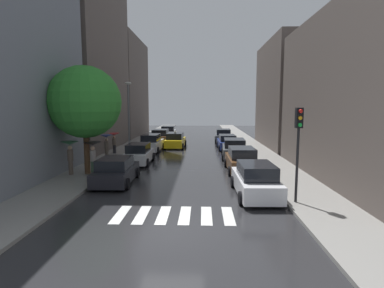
# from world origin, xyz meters

# --- Properties ---
(ground_plane) EXTENTS (28.00, 72.00, 0.04)m
(ground_plane) POSITION_xyz_m (0.00, 24.00, -0.02)
(ground_plane) COLOR #262629
(sidewalk_left) EXTENTS (3.00, 72.00, 0.15)m
(sidewalk_left) POSITION_xyz_m (-6.50, 24.00, 0.07)
(sidewalk_left) COLOR gray
(sidewalk_left) RESTS_ON ground
(sidewalk_right) EXTENTS (3.00, 72.00, 0.15)m
(sidewalk_right) POSITION_xyz_m (6.50, 24.00, 0.07)
(sidewalk_right) COLOR gray
(sidewalk_right) RESTS_ON ground
(crosswalk_stripes) EXTENTS (4.95, 2.20, 0.01)m
(crosswalk_stripes) POSITION_xyz_m (0.00, 1.53, 0.01)
(crosswalk_stripes) COLOR silver
(crosswalk_stripes) RESTS_ON ground
(building_left_mid) EXTENTS (6.00, 13.91, 25.50)m
(building_left_mid) POSITION_xyz_m (-11.00, 20.86, 12.75)
(building_left_mid) COLOR #564C47
(building_left_mid) RESTS_ON ground
(building_left_far) EXTENTS (6.00, 13.53, 14.13)m
(building_left_far) POSITION_xyz_m (-11.00, 34.86, 7.07)
(building_left_far) COLOR #564C47
(building_left_far) RESTS_ON ground
(building_right_near) EXTENTS (6.00, 16.28, 10.12)m
(building_right_near) POSITION_xyz_m (11.00, 7.93, 5.06)
(building_right_near) COLOR #564C47
(building_right_near) RESTS_ON ground
(building_right_mid) EXTENTS (6.00, 12.38, 11.34)m
(building_right_mid) POSITION_xyz_m (11.00, 23.32, 5.67)
(building_right_mid) COLOR #564C47
(building_right_mid) RESTS_ON ground
(parked_car_left_nearest) EXTENTS (2.19, 4.37, 1.55)m
(parked_car_left_nearest) POSITION_xyz_m (-3.89, 6.71, 0.73)
(parked_car_left_nearest) COLOR black
(parked_car_left_nearest) RESTS_ON ground
(parked_car_left_second) EXTENTS (1.99, 4.33, 1.60)m
(parked_car_left_second) POSITION_xyz_m (-3.84, 13.02, 0.75)
(parked_car_left_second) COLOR silver
(parked_car_left_second) RESTS_ON ground
(parked_car_left_third) EXTENTS (2.13, 4.66, 1.72)m
(parked_car_left_third) POSITION_xyz_m (-3.94, 19.69, 0.80)
(parked_car_left_third) COLOR silver
(parked_car_left_third) RESTS_ON ground
(parked_car_left_fourth) EXTENTS (2.22, 4.54, 1.72)m
(parked_car_left_fourth) POSITION_xyz_m (-3.88, 26.00, 0.80)
(parked_car_left_fourth) COLOR brown
(parked_car_left_fourth) RESTS_ON ground
(parked_car_left_fifth) EXTENTS (2.33, 4.71, 1.68)m
(parked_car_left_fifth) POSITION_xyz_m (-3.74, 32.79, 0.79)
(parked_car_left_fifth) COLOR #B2B7BF
(parked_car_left_fifth) RESTS_ON ground
(parked_car_right_nearest) EXTENTS (2.18, 4.75, 1.68)m
(parked_car_right_nearest) POSITION_xyz_m (3.86, 4.49, 0.79)
(parked_car_right_nearest) COLOR silver
(parked_car_right_nearest) RESTS_ON ground
(parked_car_right_second) EXTENTS (2.15, 4.54, 1.69)m
(parked_car_right_second) POSITION_xyz_m (3.87, 10.29, 0.79)
(parked_car_right_second) COLOR brown
(parked_car_right_second) RESTS_ON ground
(parked_car_right_third) EXTENTS (2.34, 4.77, 1.70)m
(parked_car_right_third) POSITION_xyz_m (3.92, 15.84, 0.79)
(parked_car_right_third) COLOR #474C51
(parked_car_right_third) RESTS_ON ground
(parked_car_right_fourth) EXTENTS (2.10, 4.65, 1.54)m
(parked_car_right_fourth) POSITION_xyz_m (3.74, 21.33, 0.73)
(parked_car_right_fourth) COLOR navy
(parked_car_right_fourth) RESTS_ON ground
(parked_car_right_fifth) EXTENTS (2.22, 4.29, 1.67)m
(parked_car_right_fifth) POSITION_xyz_m (3.74, 27.36, 0.78)
(parked_car_right_fifth) COLOR #474C51
(parked_car_right_fifth) RESTS_ON ground
(taxi_midroad) EXTENTS (2.21, 4.51, 1.81)m
(taxi_midroad) POSITION_xyz_m (-1.78, 22.42, 0.76)
(taxi_midroad) COLOR yellow
(taxi_midroad) RESTS_ON ground
(pedestrian_foreground) EXTENTS (1.08, 1.08, 2.13)m
(pedestrian_foreground) POSITION_xyz_m (-7.27, 8.35, 1.72)
(pedestrian_foreground) COLOR brown
(pedestrian_foreground) RESTS_ON sidewalk_left
(pedestrian_near_tree) EXTENTS (0.96, 0.96, 2.01)m
(pedestrian_near_tree) POSITION_xyz_m (-6.75, 14.15, 1.58)
(pedestrian_near_tree) COLOR brown
(pedestrian_near_tree) RESTS_ON sidewalk_left
(pedestrian_by_kerb) EXTENTS (1.05, 1.05, 1.88)m
(pedestrian_by_kerb) POSITION_xyz_m (-7.00, 17.27, 1.54)
(pedestrian_by_kerb) COLOR black
(pedestrian_by_kerb) RESTS_ON sidewalk_left
(pedestrian_far_side) EXTENTS (1.13, 1.13, 2.09)m
(pedestrian_far_side) POSITION_xyz_m (-5.81, 8.36, 1.72)
(pedestrian_far_side) COLOR #38513D
(pedestrian_far_side) RESTS_ON sidewalk_left
(street_tree_left) EXTENTS (4.58, 4.58, 6.91)m
(street_tree_left) POSITION_xyz_m (-6.31, 8.65, 4.76)
(street_tree_left) COLOR #513823
(street_tree_left) RESTS_ON sidewalk_left
(traffic_light_right_corner) EXTENTS (0.30, 0.42, 4.30)m
(traffic_light_right_corner) POSITION_xyz_m (5.45, 3.02, 3.29)
(traffic_light_right_corner) COLOR black
(traffic_light_right_corner) RESTS_ON sidewalk_right
(lamp_post_left) EXTENTS (0.60, 0.28, 6.51)m
(lamp_post_left) POSITION_xyz_m (-5.55, 17.10, 3.93)
(lamp_post_left) COLOR #595B60
(lamp_post_left) RESTS_ON sidewalk_left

